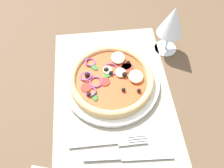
# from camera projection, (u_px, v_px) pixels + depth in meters

# --- Properties ---
(ground_plane) EXTENTS (1.90, 1.40, 0.02)m
(ground_plane) POSITION_uv_depth(u_px,v_px,m) (112.00, 94.00, 0.65)
(ground_plane) COLOR brown
(placemat) EXTENTS (0.44, 0.30, 0.00)m
(placemat) POSITION_uv_depth(u_px,v_px,m) (112.00, 91.00, 0.64)
(placemat) COLOR #A39984
(placemat) RESTS_ON ground_plane
(plate) EXTENTS (0.25, 0.25, 0.01)m
(plate) POSITION_uv_depth(u_px,v_px,m) (111.00, 83.00, 0.64)
(plate) COLOR silver
(plate) RESTS_ON placemat
(pizza) EXTENTS (0.22, 0.22, 0.03)m
(pizza) POSITION_uv_depth(u_px,v_px,m) (111.00, 79.00, 0.63)
(pizza) COLOR tan
(pizza) RESTS_ON plate
(fork) EXTENTS (0.02, 0.18, 0.00)m
(fork) POSITION_uv_depth(u_px,v_px,m) (113.00, 142.00, 0.55)
(fork) COLOR silver
(fork) RESTS_ON placemat
(knife) EXTENTS (0.03, 0.20, 0.01)m
(knife) POSITION_uv_depth(u_px,v_px,m) (129.00, 156.00, 0.54)
(knife) COLOR silver
(knife) RESTS_ON placemat
(wine_glass) EXTENTS (0.07, 0.07, 0.15)m
(wine_glass) POSITION_uv_depth(u_px,v_px,m) (172.00, 22.00, 0.64)
(wine_glass) COLOR silver
(wine_glass) RESTS_ON ground_plane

